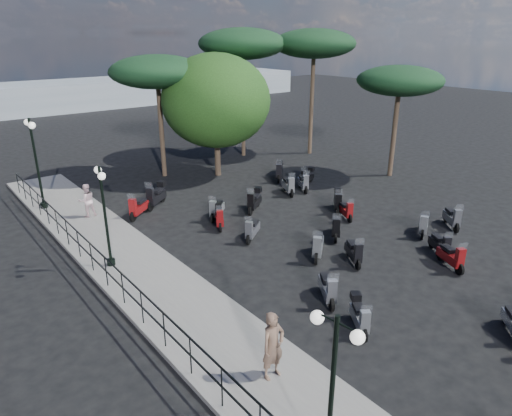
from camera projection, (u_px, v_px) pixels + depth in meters
ground at (340, 260)px, 17.52m from camera, size 120.00×120.00×0.00m
sidewalk at (150, 281)px, 15.91m from camera, size 3.00×30.00×0.15m
railing at (113, 274)px, 14.71m from camera, size 0.04×26.04×1.10m
lamp_post_0 at (332, 389)px, 8.16m from camera, size 0.36×1.05×3.60m
lamp_post_1 at (105, 211)px, 16.09m from camera, size 0.44×1.09×3.77m
lamp_post_2 at (36, 158)px, 21.48m from camera, size 0.36×1.29×4.39m
woman at (273, 346)px, 11.08m from camera, size 0.67×0.44×1.81m
pedestrian_far at (87, 200)px, 21.03m from camera, size 0.79×0.62×1.58m
scooter_1 at (360, 316)px, 13.28m from camera, size 0.99×1.30×1.19m
scooter_2 at (328, 289)px, 14.69m from camera, size 1.04×1.45×1.33m
scooter_3 at (252, 230)px, 19.14m from camera, size 1.34×1.00×1.25m
scooter_4 at (217, 209)px, 21.33m from camera, size 1.36×1.07×1.30m
scooter_5 at (138, 208)px, 21.45m from camera, size 1.43×1.13×1.37m
scooter_8 at (354, 252)px, 17.17m from camera, size 0.96×1.40×1.27m
scooter_9 at (318, 246)px, 17.58m from camera, size 1.39×1.19×1.37m
scooter_10 at (219, 217)px, 20.36m from camera, size 0.95×1.42×1.25m
scooter_11 at (156, 196)px, 22.77m from camera, size 1.60×1.27×1.49m
scooter_14 at (440, 245)px, 17.83m from camera, size 0.88×1.34×1.20m
scooter_15 at (336, 228)px, 19.30m from camera, size 1.31×1.19×1.33m
scooter_16 at (254, 201)px, 22.20m from camera, size 1.48×1.12×1.36m
scooter_17 at (288, 186)px, 24.54m from camera, size 0.92×1.58×1.36m
scooter_19 at (451, 257)px, 16.79m from camera, size 0.87×1.49×1.28m
scooter_20 at (338, 201)px, 22.23m from camera, size 1.29×1.27×1.31m
scooter_21 at (346, 210)px, 21.30m from camera, size 0.80×1.37×1.18m
scooter_22 at (307, 177)px, 26.14m from camera, size 1.43×0.73×1.19m
scooter_25 at (452, 218)px, 20.28m from camera, size 1.15×1.35×1.33m
scooter_26 at (424, 225)px, 19.60m from camera, size 1.46×0.95×1.30m
scooter_27 at (303, 183)px, 25.08m from camera, size 0.95×1.49×1.31m
scooter_28 at (279, 171)px, 26.90m from camera, size 1.36×1.41×1.42m
broadleaf_tree at (216, 101)px, 26.48m from camera, size 6.37×6.37×7.19m
pine_0 at (242, 44)px, 29.88m from camera, size 5.83×5.83×8.53m
pine_1 at (314, 44)px, 30.43m from camera, size 5.56×5.56×8.48m
pine_2 at (157, 72)px, 25.72m from camera, size 5.37×5.37×7.07m
pine_3 at (400, 81)px, 25.93m from camera, size 4.89×4.89×6.49m
distant_hills at (30, 98)px, 49.84m from camera, size 70.00×8.00×3.00m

